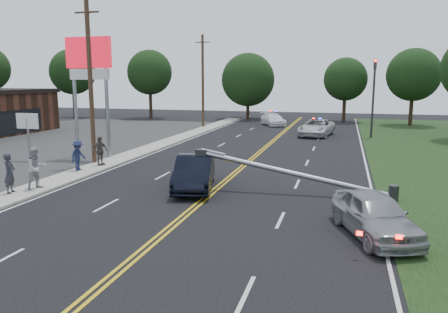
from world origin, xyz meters
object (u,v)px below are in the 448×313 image
(utility_pole_mid, at_px, (90,82))
(bystander_a, at_px, (10,173))
(small_sign, at_px, (28,125))
(emergency_a, at_px, (316,128))
(emergency_b, at_px, (273,119))
(pylon_sign, at_px, (89,68))
(fallen_streetlight, at_px, (304,175))
(bystander_b, at_px, (36,168))
(bystander_d, at_px, (100,151))
(waiting_sedan, at_px, (375,215))
(bystander_c, at_px, (78,155))
(traffic_signal, at_px, (374,91))
(crashed_sedan, at_px, (194,173))

(utility_pole_mid, height_order, bystander_a, utility_pole_mid)
(small_sign, distance_m, emergency_a, 25.04)
(emergency_b, bearing_deg, pylon_sign, -136.35)
(small_sign, relative_size, bystander_a, 1.68)
(fallen_streetlight, relative_size, bystander_b, 4.70)
(emergency_a, height_order, bystander_d, bystander_d)
(pylon_sign, xyz_separation_m, waiting_sedan, (17.50, -10.84, -5.23))
(emergency_a, bearing_deg, bystander_d, -112.62)
(emergency_b, bearing_deg, fallen_streetlight, -105.58)
(bystander_d, bearing_deg, bystander_b, -158.04)
(fallen_streetlight, xyz_separation_m, utility_pole_mid, (-13.39, 4.00, 4.17))
(utility_pole_mid, height_order, bystander_c, utility_pole_mid)
(bystander_d, bearing_deg, bystander_c, -173.18)
(traffic_signal, distance_m, fallen_streetlight, 22.62)
(traffic_signal, xyz_separation_m, emergency_a, (-4.92, -0.03, -3.42))
(small_sign, bearing_deg, emergency_a, 45.95)
(fallen_streetlight, bearing_deg, bystander_b, -167.81)
(bystander_c, distance_m, bystander_d, 1.71)
(bystander_a, height_order, bystander_c, bystander_a)
(fallen_streetlight, relative_size, bystander_d, 5.28)
(bystander_c, relative_size, bystander_d, 0.97)
(emergency_b, relative_size, bystander_a, 2.63)
(small_sign, bearing_deg, bystander_a, -55.83)
(traffic_signal, relative_size, bystander_c, 4.10)
(crashed_sedan, height_order, bystander_c, bystander_c)
(small_sign, distance_m, emergency_b, 28.92)
(waiting_sedan, height_order, emergency_b, waiting_sedan)
(crashed_sedan, height_order, emergency_b, crashed_sedan)
(bystander_a, bearing_deg, bystander_b, -46.32)
(waiting_sedan, height_order, bystander_d, bystander_d)
(crashed_sedan, relative_size, bystander_b, 2.47)
(waiting_sedan, bearing_deg, emergency_a, 76.99)
(bystander_c, bearing_deg, small_sign, 68.78)
(utility_pole_mid, xyz_separation_m, bystander_b, (1.05, -6.66, -3.97))
(utility_pole_mid, height_order, waiting_sedan, utility_pole_mid)
(fallen_streetlight, bearing_deg, small_sign, 167.60)
(crashed_sedan, height_order, bystander_d, bystander_d)
(emergency_b, bearing_deg, traffic_signal, -65.95)
(crashed_sedan, distance_m, bystander_c, 7.92)
(emergency_b, distance_m, bystander_a, 34.66)
(pylon_sign, bearing_deg, crashed_sedan, -33.62)
(emergency_a, bearing_deg, bystander_c, -111.29)
(small_sign, height_order, bystander_c, small_sign)
(pylon_sign, relative_size, emergency_a, 1.42)
(small_sign, bearing_deg, crashed_sedan, -18.32)
(traffic_signal, height_order, emergency_b, traffic_signal)
(pylon_sign, xyz_separation_m, crashed_sedan, (9.46, -6.29, -5.19))
(utility_pole_mid, xyz_separation_m, bystander_d, (0.87, -0.74, -4.08))
(pylon_sign, bearing_deg, small_sign, -150.26)
(bystander_c, bearing_deg, bystander_d, -10.06)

